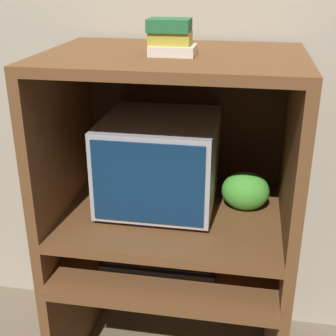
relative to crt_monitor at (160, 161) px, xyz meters
name	(u,v)px	position (x,y,z in m)	size (l,w,h in m)	color
wall_back	(188,64)	(0.06, 0.33, 0.33)	(6.00, 0.06, 2.60)	#B2A893
desk_base	(171,296)	(0.06, -0.11, -0.58)	(0.93, 0.71, 0.61)	brown
desk_monitor_shelf	(173,220)	(0.06, -0.06, -0.23)	(0.93, 0.67, 0.17)	brown
hutch_upper	(175,110)	(0.06, -0.03, 0.23)	(0.93, 0.67, 0.63)	brown
crt_monitor	(160,161)	(0.00, 0.00, 0.00)	(0.45, 0.47, 0.37)	#B2B2B7
keyboard	(159,261)	(0.03, -0.19, -0.35)	(0.45, 0.17, 0.03)	black
mouse	(231,265)	(0.31, -0.17, -0.34)	(0.07, 0.05, 0.03)	#28282B
snack_bag	(245,191)	(0.35, 0.02, -0.11)	(0.19, 0.14, 0.16)	green
book_stack	(171,38)	(0.06, -0.10, 0.50)	(0.16, 0.12, 0.12)	beige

